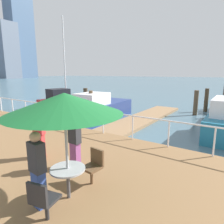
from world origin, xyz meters
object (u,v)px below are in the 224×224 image
Objects in this scene: patio_umbrella at (64,103)px; cafe_chair_1 at (42,199)px; pedestrian_0 at (38,169)px; cafe_chair_0 at (94,164)px; cafe_table_round at (68,171)px; pedestrian_1 at (39,133)px; moored_boat_2 at (65,100)px; moored_boat_0 at (99,110)px; pedestrian_2 at (75,141)px.

patio_umbrella is 2.79× the size of cafe_chair_1.
cafe_chair_1 is at bearing -118.93° from pedestrian_0.
pedestrian_0 reaches higher than cafe_chair_0.
pedestrian_1 is (1.02, 2.45, 0.22)m from cafe_table_round.
moored_boat_2 is at bearing 45.71° from pedestrian_0.
patio_umbrella is (-0.00, 0.00, 1.56)m from cafe_table_round.
moored_boat_0 reaches higher than cafe_chair_0.
moored_boat_2 reaches higher than pedestrian_1.
cafe_chair_0 is at bearing -142.69° from moored_boat_0.
cafe_chair_0 is 0.56× the size of pedestrian_2.
patio_umbrella reaches higher than moored_boat_0.
moored_boat_0 is 6.80× the size of cafe_chair_1.
moored_boat_0 is at bearing 33.78° from patio_umbrella.
cafe_chair_0 is at bearing -94.04° from pedestrian_1.
patio_umbrella reaches higher than cafe_chair_1.
pedestrian_2 is (0.35, 1.04, 0.30)m from cafe_chair_0.
pedestrian_1 is at bearing 96.59° from pedestrian_2.
pedestrian_0 is (0.26, 0.47, 0.35)m from cafe_chair_1.
moored_boat_0 is 6.80× the size of cafe_chair_0.
patio_umbrella reaches higher than pedestrian_2.
moored_boat_0 is at bearing 33.78° from cafe_table_round.
moored_boat_2 reaches higher than cafe_chair_0.
moored_boat_2 reaches higher than patio_umbrella.
patio_umbrella is at bearing -112.67° from pedestrian_1.
moored_boat_0 is at bearing 22.07° from pedestrian_1.
cafe_chair_1 is at bearing -176.19° from cafe_chair_0.
pedestrian_0 reaches higher than cafe_chair_1.
cafe_table_round is 0.89× the size of cafe_chair_0.
pedestrian_1 is at bearing 54.93° from cafe_chair_1.
cafe_table_round is 0.47× the size of pedestrian_0.
moored_boat_2 reaches higher than cafe_chair_1.
pedestrian_0 is (-10.42, -10.68, 0.59)m from moored_boat_2.
pedestrian_2 is (-6.54, -4.21, 0.48)m from moored_boat_0.
pedestrian_2 reaches higher than moored_boat_0.
pedestrian_0 is (-8.30, -4.89, 0.54)m from moored_boat_0.
pedestrian_1 is at bearing 53.70° from pedestrian_0.
cafe_table_round is at bearing 12.67° from cafe_chair_1.
moored_boat_0 is at bearing 32.80° from pedestrian_2.
patio_umbrella is 2.79× the size of cafe_chair_0.
pedestrian_1 is at bearing -157.93° from moored_boat_0.
cafe_chair_1 is at bearing -150.49° from pedestrian_2.
moored_boat_0 is 8.66m from cafe_chair_0.
pedestrian_1 is at bearing 67.33° from patio_umbrella.
moored_boat_2 is 4.83× the size of pedestrian_1.
cafe_table_round is at bearing 174.94° from cafe_chair_0.
moored_boat_0 is 3.83× the size of pedestrian_2.
patio_umbrella reaches higher than pedestrian_1.
moored_boat_2 reaches higher than moored_boat_0.
pedestrian_2 is (-8.65, -10.01, 0.53)m from moored_boat_2.
pedestrian_2 is at bearing 29.51° from cafe_chair_1.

